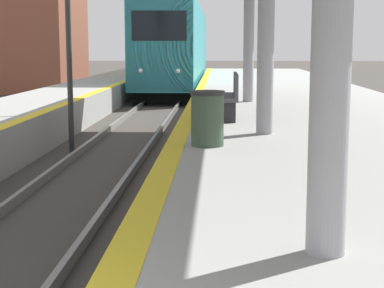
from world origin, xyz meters
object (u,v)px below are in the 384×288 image
(signal_mid, at_px, (68,7))
(trash_bin, at_px, (207,118))
(bench, at_px, (230,95))
(train, at_px, (178,46))

(signal_mid, height_order, trash_bin, signal_mid)
(trash_bin, bearing_deg, bench, 83.88)
(signal_mid, bearing_deg, bench, -17.22)
(train, bearing_deg, bench, -83.65)
(train, distance_m, bench, 22.78)
(train, height_order, bench, train)
(train, distance_m, trash_bin, 26.26)
(trash_bin, xyz_separation_m, bench, (0.38, 3.54, 0.08))
(train, height_order, trash_bin, train)
(bench, bearing_deg, signal_mid, 162.78)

